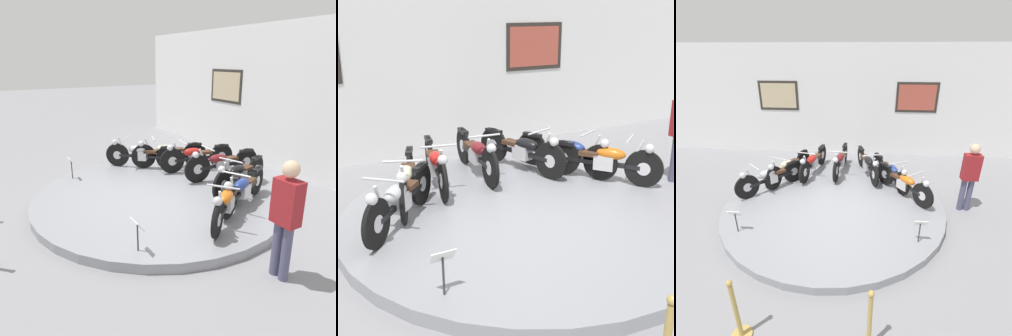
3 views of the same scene
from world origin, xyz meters
The scene contains 13 objects.
ground_plane centered at (0.00, 0.00, 0.00)m, with size 60.00×60.00×0.00m, color gray.
display_platform centered at (0.00, 0.00, 0.08)m, with size 5.23×5.23×0.17m, color gray.
back_wall centered at (0.00, 3.83, 1.89)m, with size 14.00×0.22×3.78m.
motorcycle_silver centered at (-1.71, 0.40, 0.55)m, with size 1.35×1.51×0.79m.
motorcycle_cream centered at (-1.41, 1.04, 0.55)m, with size 0.79×1.87×0.79m.
motorcycle_red centered at (-0.80, 1.50, 0.55)m, with size 0.57×1.96×0.79m.
motorcycle_maroon centered at (0.00, 1.66, 0.56)m, with size 0.54×2.00×0.80m.
motorcycle_black centered at (0.80, 1.50, 0.55)m, with size 0.70×1.91×0.79m.
motorcycle_blue centered at (1.42, 1.04, 0.54)m, with size 0.86×1.80×0.78m.
motorcycle_orange centered at (1.71, 0.40, 0.54)m, with size 1.20×1.61×0.78m.
info_placard_front_left centered at (-1.81, -1.37, 0.54)m, with size 0.26×0.11×0.51m.
info_placard_front_centre centered at (1.81, -1.37, 0.54)m, with size 0.26×0.11×0.51m.
visitor_standing centered at (3.14, 0.14, 0.95)m, with size 0.36×0.22×1.68m.
Camera 1 is at (5.67, -3.13, 2.87)m, focal length 35.00 mm.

